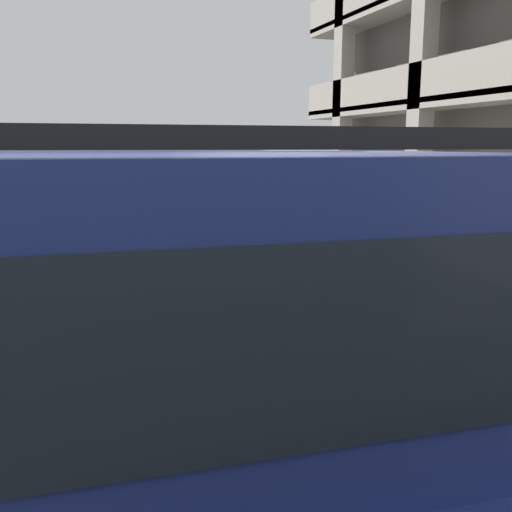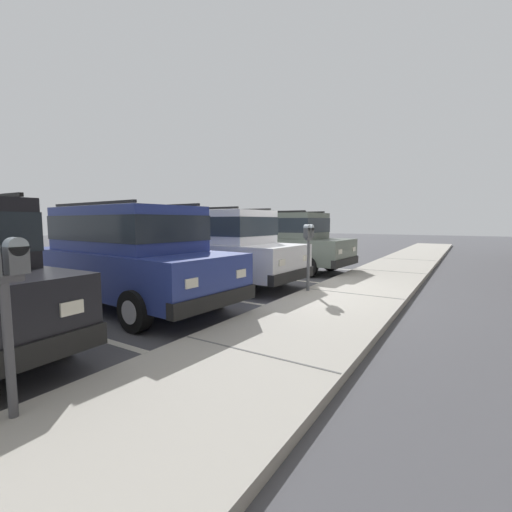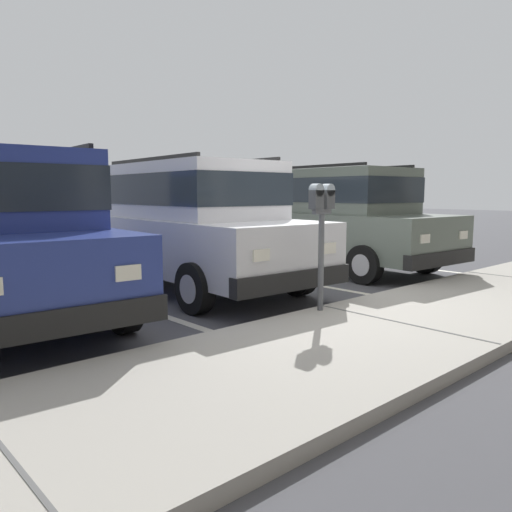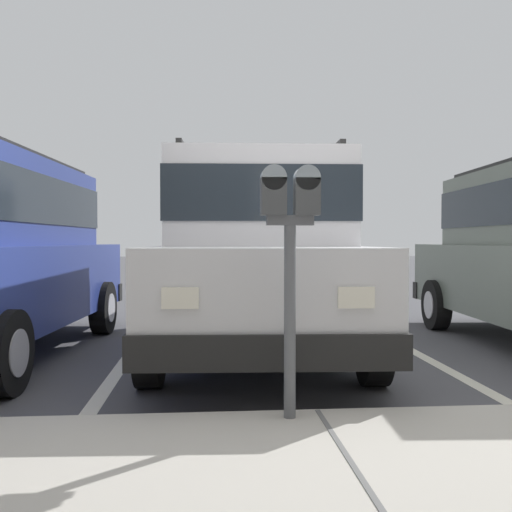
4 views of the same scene
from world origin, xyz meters
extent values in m
cube|color=#4C4C51|center=(0.00, 0.00, -0.05)|extent=(80.00, 80.00, 0.10)
cube|color=#ADA89E|center=(0.00, 1.30, 0.06)|extent=(40.00, 2.20, 0.12)
cube|color=#606060|center=(-8.00, 1.30, 0.12)|extent=(0.03, 2.16, 0.00)
cube|color=#606060|center=(-4.00, 1.30, 0.12)|extent=(0.03, 2.16, 0.00)
cube|color=#606060|center=(0.00, 1.30, 0.12)|extent=(0.03, 2.16, 0.00)
cube|color=silver|center=(-4.48, -1.40, 0.00)|extent=(0.12, 4.80, 0.01)
cube|color=silver|center=(-1.49, -1.40, 0.00)|extent=(0.12, 4.80, 0.01)
cube|color=silver|center=(1.49, -1.40, 0.00)|extent=(0.12, 4.80, 0.01)
cube|color=silver|center=(0.17, -2.31, 0.73)|extent=(2.07, 4.78, 0.80)
cube|color=silver|center=(0.17, -2.36, 1.55)|extent=(1.76, 2.99, 0.84)
cube|color=#232B33|center=(0.17, -2.36, 1.57)|extent=(1.78, 3.01, 0.46)
cube|color=black|center=(0.29, 0.00, 0.45)|extent=(1.88, 0.25, 0.24)
cube|color=silver|center=(0.86, 0.02, 0.81)|extent=(0.24, 0.04, 0.14)
cube|color=silver|center=(-0.28, 0.08, 0.81)|extent=(0.24, 0.04, 0.14)
cylinder|color=black|center=(1.15, -0.90, 0.33)|extent=(0.23, 0.67, 0.66)
cylinder|color=#B2B2B7|center=(1.15, -0.90, 0.33)|extent=(0.24, 0.37, 0.36)
cylinder|color=black|center=(-0.66, -0.81, 0.33)|extent=(0.23, 0.67, 0.66)
cylinder|color=#B2B2B7|center=(-0.66, -0.81, 0.33)|extent=(0.24, 0.37, 0.36)
cube|color=black|center=(0.86, -2.39, 2.01)|extent=(0.18, 2.62, 0.05)
cube|color=black|center=(-0.52, -2.32, 2.01)|extent=(0.18, 2.62, 0.05)
cube|color=#5B665B|center=(-3.15, -2.10, 0.73)|extent=(2.12, 4.80, 0.80)
cube|color=#5B665B|center=(-3.15, -2.15, 1.55)|extent=(1.79, 3.01, 0.84)
cube|color=#232B33|center=(-3.15, -2.15, 1.57)|extent=(1.82, 3.03, 0.46)
cube|color=black|center=(-3.00, 0.21, 0.45)|extent=(1.88, 0.27, 0.24)
cube|color=silver|center=(-2.43, 0.22, 0.81)|extent=(0.24, 0.04, 0.14)
cube|color=silver|center=(-3.57, 0.29, 0.81)|extent=(0.24, 0.04, 0.14)
cylinder|color=black|center=(-2.16, -0.70, 0.33)|extent=(0.24, 0.67, 0.66)
cylinder|color=#B2B2B7|center=(-2.16, -0.70, 0.33)|extent=(0.24, 0.38, 0.36)
cylinder|color=black|center=(-3.96, -0.59, 0.33)|extent=(0.24, 0.67, 0.66)
cylinder|color=#B2B2B7|center=(-3.96, -0.59, 0.33)|extent=(0.24, 0.38, 0.36)
cube|color=black|center=(-2.46, -2.19, 2.01)|extent=(0.21, 2.62, 0.05)
cube|color=black|center=(-3.84, -2.11, 2.01)|extent=(0.21, 2.62, 0.05)
cube|color=navy|center=(3.01, -2.24, 0.73)|extent=(2.16, 4.81, 0.80)
cube|color=navy|center=(3.01, -2.29, 1.55)|extent=(1.81, 3.02, 0.84)
cube|color=#232B33|center=(3.01, -2.29, 1.57)|extent=(1.84, 3.04, 0.46)
cylinder|color=black|center=(2.21, -0.72, 0.33)|extent=(0.24, 0.67, 0.66)
cylinder|color=#B2B2B7|center=(2.21, -0.72, 0.33)|extent=(0.24, 0.38, 0.36)
cube|color=black|center=(3.69, -2.33, 2.01)|extent=(0.23, 2.62, 0.05)
cube|color=black|center=(2.32, -2.24, 2.01)|extent=(0.23, 2.62, 0.05)
cylinder|color=#595B60|center=(0.19, 0.35, 0.69)|extent=(0.07, 0.07, 1.15)
cube|color=#595B60|center=(0.19, 0.35, 1.30)|extent=(0.28, 0.06, 0.06)
cube|color=#424447|center=(0.09, 0.35, 1.44)|extent=(0.15, 0.11, 0.22)
cylinder|color=#8C99A3|center=(0.09, 0.35, 1.55)|extent=(0.15, 0.11, 0.15)
cube|color=#B7B293|center=(0.09, 0.29, 1.40)|extent=(0.08, 0.01, 0.08)
cube|color=#424447|center=(0.29, 0.35, 1.44)|extent=(0.15, 0.11, 0.22)
cylinder|color=#8C99A3|center=(0.29, 0.35, 1.55)|extent=(0.15, 0.11, 0.15)
cube|color=#B7B293|center=(0.29, 0.29, 1.40)|extent=(0.08, 0.01, 0.08)
cube|color=#A8A093|center=(-13.56, 7.47, 6.00)|extent=(0.60, 0.50, 12.00)
camera|label=1|loc=(4.88, -2.37, 1.99)|focal=40.00mm
camera|label=2|loc=(7.35, 3.44, 1.69)|focal=24.00mm
camera|label=3|loc=(4.71, 4.18, 1.52)|focal=35.00mm
camera|label=4|loc=(0.67, 3.71, 1.18)|focal=40.00mm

